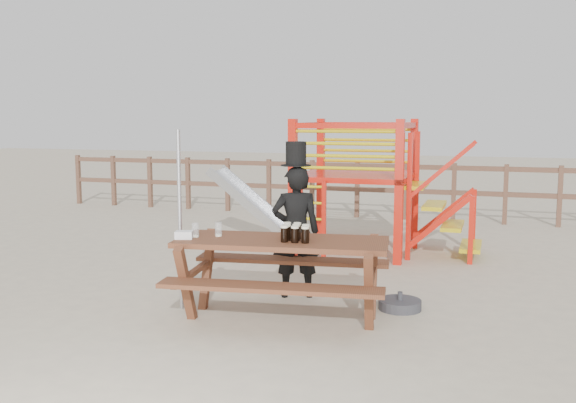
% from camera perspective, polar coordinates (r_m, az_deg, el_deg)
% --- Properties ---
extents(ground, '(60.00, 60.00, 0.00)m').
position_cam_1_polar(ground, '(7.09, -1.89, -9.92)').
color(ground, '#C3B497').
rests_on(ground, ground).
extents(back_fence, '(15.09, 0.09, 1.20)m').
position_cam_1_polar(back_fence, '(13.63, 8.23, 1.58)').
color(back_fence, brown).
rests_on(back_fence, ground).
extents(playground_fort, '(4.71, 1.84, 2.10)m').
position_cam_1_polar(playground_fort, '(10.23, 5.63, 1.57)').
color(playground_fort, red).
rests_on(playground_fort, ground).
extents(picnic_table, '(2.38, 1.80, 0.85)m').
position_cam_1_polar(picnic_table, '(6.79, -0.55, -6.00)').
color(picnic_table, brown).
rests_on(picnic_table, ground).
extents(man_with_hat, '(0.67, 0.56, 1.85)m').
position_cam_1_polar(man_with_hat, '(7.56, 0.70, -2.38)').
color(man_with_hat, black).
rests_on(man_with_hat, ground).
extents(metal_pole, '(0.04, 0.04, 1.99)m').
position_cam_1_polar(metal_pole, '(7.16, -9.58, -1.66)').
color(metal_pole, '#B2B2B7').
rests_on(metal_pole, ground).
extents(parasol_base, '(0.48, 0.48, 0.20)m').
position_cam_1_polar(parasol_base, '(7.33, 9.91, -9.00)').
color(parasol_base, '#37373C').
rests_on(parasol_base, ground).
extents(paper_bag, '(0.22, 0.19, 0.08)m').
position_cam_1_polar(paper_bag, '(6.85, -9.23, -2.94)').
color(paper_bag, white).
rests_on(paper_bag, picnic_table).
extents(stout_pints, '(0.33, 0.29, 0.17)m').
position_cam_1_polar(stout_pints, '(6.63, 0.60, -2.78)').
color(stout_pints, black).
rests_on(stout_pints, picnic_table).
extents(empty_glasses, '(0.29, 0.20, 0.15)m').
position_cam_1_polar(empty_glasses, '(6.92, -7.22, -2.55)').
color(empty_glasses, silver).
rests_on(empty_glasses, picnic_table).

